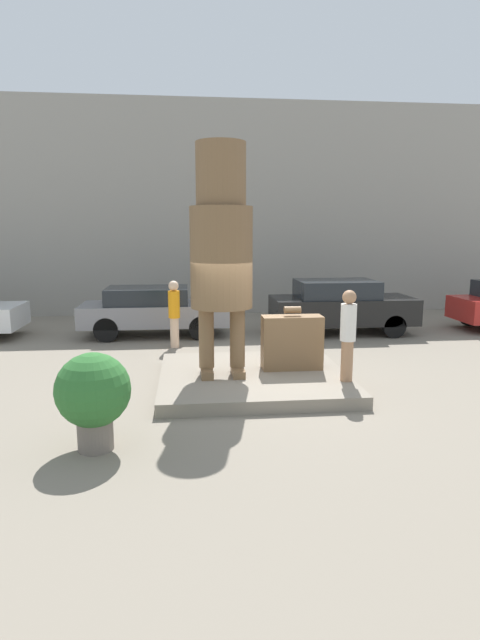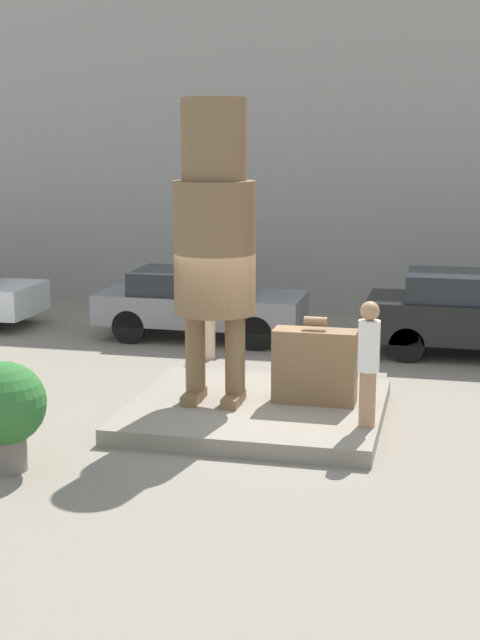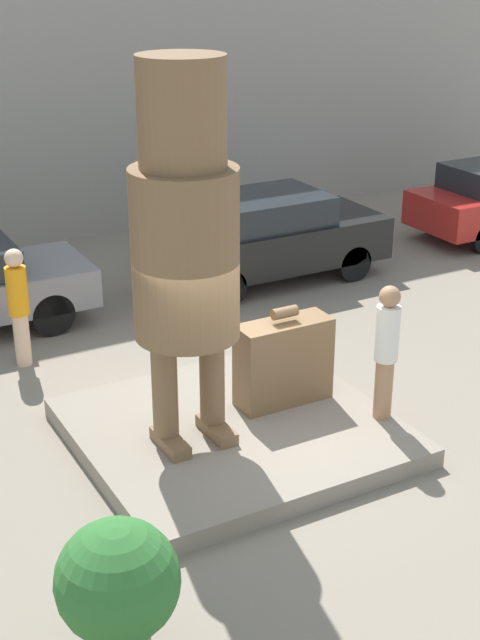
{
  "view_description": "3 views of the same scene",
  "coord_description": "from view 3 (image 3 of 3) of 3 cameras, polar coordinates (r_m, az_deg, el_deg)",
  "views": [
    {
      "loc": [
        -1.29,
        -9.74,
        3.11
      ],
      "look_at": [
        -0.29,
        -0.19,
        1.37
      ],
      "focal_mm": 28.0,
      "sensor_mm": 36.0,
      "label": 1
    },
    {
      "loc": [
        2.69,
        -12.62,
        4.17
      ],
      "look_at": [
        -0.23,
        -0.14,
        1.53
      ],
      "focal_mm": 50.0,
      "sensor_mm": 36.0,
      "label": 2
    },
    {
      "loc": [
        -4.64,
        -8.52,
        5.76
      ],
      "look_at": [
        0.15,
        0.11,
        1.57
      ],
      "focal_mm": 50.0,
      "sensor_mm": 36.0,
      "label": 3
    }
  ],
  "objects": [
    {
      "name": "worker_hivis",
      "position": [
        13.2,
        -14.0,
        1.09
      ],
      "size": [
        0.3,
        0.3,
        1.79
      ],
      "color": "beige",
      "rests_on": "ground_plane"
    },
    {
      "name": "statue_figure",
      "position": [
        9.81,
        -3.55,
        5.78
      ],
      "size": [
        1.21,
        1.21,
        4.48
      ],
      "color": "brown",
      "rests_on": "pedestal"
    },
    {
      "name": "building_backdrop",
      "position": [
        18.38,
        -14.85,
        16.34
      ],
      "size": [
        28.0,
        0.6,
        7.71
      ],
      "color": "gray",
      "rests_on": "ground_plane"
    },
    {
      "name": "tourist",
      "position": [
        11.02,
        9.35,
        -1.71
      ],
      "size": [
        0.3,
        0.3,
        1.76
      ],
      "color": "#A87A56",
      "rests_on": "pedestal"
    },
    {
      "name": "ground_plane",
      "position": [
        11.28,
        -0.38,
        -7.68
      ],
      "size": [
        60.0,
        60.0,
        0.0
      ],
      "primitive_type": "plane",
      "color": "gray"
    },
    {
      "name": "pedestal",
      "position": [
        11.22,
        -0.39,
        -7.15
      ],
      "size": [
        3.76,
        3.53,
        0.24
      ],
      "color": "gray",
      "rests_on": "ground_plane"
    },
    {
      "name": "planter_pot",
      "position": [
        7.79,
        -7.82,
        -16.52
      ],
      "size": [
        1.06,
        1.06,
        1.42
      ],
      "color": "#70665B",
      "rests_on": "ground_plane"
    },
    {
      "name": "parked_car_black",
      "position": [
        16.24,
        1.77,
        5.44
      ],
      "size": [
        4.25,
        1.8,
        1.62
      ],
      "color": "black",
      "rests_on": "ground_plane"
    },
    {
      "name": "giant_suitcase",
      "position": [
        11.44,
        2.81,
        -2.67
      ],
      "size": [
        1.25,
        0.48,
        1.32
      ],
      "color": "brown",
      "rests_on": "pedestal"
    }
  ]
}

